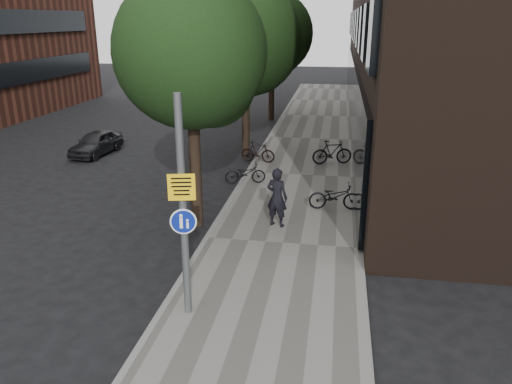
% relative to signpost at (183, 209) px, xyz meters
% --- Properties ---
extents(ground, '(120.00, 120.00, 0.00)m').
position_rel_signpost_xyz_m(ground, '(1.40, 0.52, -2.52)').
color(ground, black).
rests_on(ground, ground).
extents(sidewalk, '(4.50, 60.00, 0.12)m').
position_rel_signpost_xyz_m(sidewalk, '(1.65, 10.52, -2.46)').
color(sidewalk, slate).
rests_on(sidewalk, ground).
extents(curb_edge, '(0.15, 60.00, 0.13)m').
position_rel_signpost_xyz_m(curb_edge, '(-0.60, 10.52, -2.46)').
color(curb_edge, slate).
rests_on(curb_edge, ground).
extents(street_tree_near, '(4.40, 4.40, 7.50)m').
position_rel_signpost_xyz_m(street_tree_near, '(-1.12, 5.16, 2.59)').
color(street_tree_near, black).
rests_on(street_tree_near, ground).
extents(street_tree_mid, '(5.00, 5.00, 7.80)m').
position_rel_signpost_xyz_m(street_tree_mid, '(-1.12, 13.66, 2.59)').
color(street_tree_mid, black).
rests_on(street_tree_mid, ground).
extents(street_tree_far, '(5.00, 5.00, 7.80)m').
position_rel_signpost_xyz_m(street_tree_far, '(-1.12, 22.66, 2.59)').
color(street_tree_far, black).
rests_on(street_tree_far, ground).
extents(signpost, '(0.54, 0.16, 4.76)m').
position_rel_signpost_xyz_m(signpost, '(0.00, 0.00, 0.00)').
color(signpost, '#595B5E').
rests_on(signpost, sidewalk).
extents(pedestrian, '(0.78, 0.63, 1.85)m').
position_rel_signpost_xyz_m(pedestrian, '(1.32, 5.08, -1.48)').
color(pedestrian, black).
rests_on(pedestrian, sidewalk).
extents(parked_bike_facade_near, '(1.78, 0.78, 0.91)m').
position_rel_signpost_xyz_m(parked_bike_facade_near, '(3.06, 6.79, -1.95)').
color(parked_bike_facade_near, black).
rests_on(parked_bike_facade_near, sidewalk).
extents(parked_bike_facade_far, '(1.83, 1.00, 1.06)m').
position_rel_signpost_xyz_m(parked_bike_facade_far, '(2.86, 12.32, -1.87)').
color(parked_bike_facade_far, black).
rests_on(parked_bike_facade_far, sidewalk).
extents(parked_bike_curb_near, '(1.65, 0.93, 0.82)m').
position_rel_signpost_xyz_m(parked_bike_curb_near, '(-0.40, 9.03, -1.99)').
color(parked_bike_curb_near, black).
rests_on(parked_bike_curb_near, sidewalk).
extents(parked_bike_curb_far, '(1.59, 0.64, 0.93)m').
position_rel_signpost_xyz_m(parked_bike_curb_far, '(-0.40, 12.10, -1.94)').
color(parked_bike_curb_far, black).
rests_on(parked_bike_curb_far, sidewalk).
extents(parked_car_near, '(1.67, 3.43, 1.13)m').
position_rel_signpost_xyz_m(parked_car_near, '(-8.31, 12.60, -1.96)').
color(parked_car_near, black).
rests_on(parked_car_near, ground).
extents(parked_car_mid, '(1.34, 3.68, 1.21)m').
position_rel_signpost_xyz_m(parked_car_mid, '(-6.79, 24.02, -1.92)').
color(parked_car_mid, maroon).
rests_on(parked_car_mid, ground).
extents(parked_car_far, '(1.68, 4.05, 1.17)m').
position_rel_signpost_xyz_m(parked_car_far, '(-8.64, 28.37, -1.94)').
color(parked_car_far, black).
rests_on(parked_car_far, ground).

